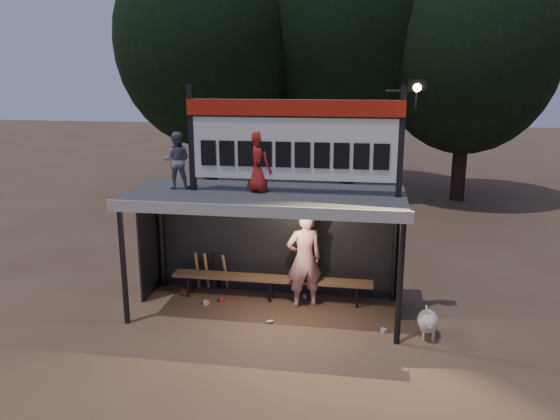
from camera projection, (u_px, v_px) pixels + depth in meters
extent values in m
plane|color=brown|center=(266.00, 311.00, 10.40)|extent=(80.00, 80.00, 0.00)
imported|color=white|center=(304.00, 259.00, 10.42)|extent=(0.83, 0.71, 1.93)
imported|color=slate|center=(177.00, 160.00, 10.05)|extent=(0.57, 0.47, 1.05)
imported|color=#AC1F1A|center=(258.00, 161.00, 9.77)|extent=(0.65, 0.61, 1.12)
cube|color=#3D3D3F|center=(266.00, 196.00, 9.86)|extent=(5.00, 2.00, 0.12)
cube|color=#BCB7AE|center=(254.00, 211.00, 8.89)|extent=(5.10, 0.06, 0.20)
cylinder|color=black|center=(123.00, 266.00, 9.65)|extent=(0.10, 0.10, 2.20)
cylinder|color=black|center=(400.00, 282.00, 8.90)|extent=(0.10, 0.10, 2.20)
cylinder|color=black|center=(161.00, 237.00, 11.38)|extent=(0.10, 0.10, 2.20)
cylinder|color=black|center=(395.00, 248.00, 10.62)|extent=(0.10, 0.10, 2.20)
cube|color=black|center=(275.00, 241.00, 11.09)|extent=(5.00, 0.04, 2.20)
cube|color=black|center=(149.00, 242.00, 11.01)|extent=(0.04, 1.00, 2.20)
cube|color=black|center=(402.00, 255.00, 10.22)|extent=(0.04, 1.00, 2.20)
cylinder|color=black|center=(275.00, 190.00, 10.84)|extent=(5.00, 0.06, 0.06)
cube|color=black|center=(192.00, 138.00, 9.82)|extent=(0.10, 0.10, 1.90)
cube|color=black|center=(401.00, 142.00, 9.24)|extent=(0.10, 0.10, 1.90)
cube|color=white|center=(293.00, 140.00, 9.53)|extent=(3.80, 0.08, 1.40)
cube|color=#B41D0C|center=(293.00, 108.00, 9.35)|extent=(3.80, 0.04, 0.28)
cube|color=black|center=(293.00, 117.00, 9.38)|extent=(3.80, 0.02, 0.03)
cube|color=black|center=(208.00, 153.00, 9.79)|extent=(0.27, 0.03, 0.45)
cube|color=black|center=(227.00, 153.00, 9.73)|extent=(0.27, 0.03, 0.45)
cube|color=black|center=(245.00, 154.00, 9.68)|extent=(0.27, 0.03, 0.45)
cube|color=black|center=(264.00, 154.00, 9.63)|extent=(0.27, 0.03, 0.45)
cube|color=black|center=(283.00, 155.00, 9.57)|extent=(0.27, 0.03, 0.45)
cube|color=black|center=(302.00, 155.00, 9.52)|extent=(0.27, 0.03, 0.45)
cube|color=black|center=(322.00, 155.00, 9.47)|extent=(0.27, 0.03, 0.45)
cube|color=black|center=(341.00, 156.00, 9.41)|extent=(0.27, 0.03, 0.45)
cube|color=black|center=(361.00, 156.00, 9.36)|extent=(0.27, 0.03, 0.45)
cube|color=black|center=(381.00, 157.00, 9.31)|extent=(0.27, 0.03, 0.45)
cylinder|color=black|center=(401.00, 91.00, 9.04)|extent=(0.50, 0.04, 0.04)
cylinder|color=black|center=(416.00, 100.00, 9.04)|extent=(0.04, 0.04, 0.30)
cube|color=black|center=(417.00, 85.00, 8.93)|extent=(0.30, 0.22, 0.18)
sphere|color=#FFD88C|center=(417.00, 88.00, 8.86)|extent=(0.14, 0.14, 0.14)
cube|color=brown|center=(271.00, 279.00, 10.82)|extent=(4.00, 0.35, 0.06)
cylinder|color=black|center=(188.00, 286.00, 11.03)|extent=(0.05, 0.05, 0.45)
cylinder|color=black|center=(191.00, 282.00, 11.26)|extent=(0.05, 0.05, 0.45)
cylinder|color=black|center=(270.00, 291.00, 10.76)|extent=(0.05, 0.05, 0.45)
cylinder|color=black|center=(272.00, 287.00, 10.99)|extent=(0.05, 0.05, 0.45)
cylinder|color=black|center=(357.00, 297.00, 10.49)|extent=(0.05, 0.05, 0.45)
cylinder|color=black|center=(357.00, 292.00, 10.72)|extent=(0.05, 0.05, 0.45)
cylinder|color=black|center=(210.00, 144.00, 20.15)|extent=(0.50, 0.50, 3.74)
ellipsoid|color=black|center=(207.00, 41.00, 19.27)|extent=(6.46, 6.46, 7.48)
cylinder|color=black|center=(348.00, 137.00, 20.75)|extent=(0.50, 0.50, 4.18)
ellipsoid|color=black|center=(351.00, 24.00, 19.76)|extent=(7.22, 7.22, 8.36)
cylinder|color=black|center=(460.00, 151.00, 19.24)|extent=(0.50, 0.50, 3.52)
ellipsoid|color=black|center=(468.00, 50.00, 18.41)|extent=(6.08, 6.08, 7.04)
ellipsoid|color=beige|center=(428.00, 321.00, 9.36)|extent=(0.36, 0.58, 0.36)
sphere|color=beige|center=(430.00, 323.00, 9.07)|extent=(0.22, 0.22, 0.22)
cone|color=beige|center=(430.00, 327.00, 8.98)|extent=(0.10, 0.10, 0.10)
cone|color=silver|center=(427.00, 318.00, 9.04)|extent=(0.06, 0.06, 0.07)
cone|color=beige|center=(434.00, 319.00, 9.02)|extent=(0.06, 0.06, 0.07)
cylinder|color=beige|center=(423.00, 335.00, 9.25)|extent=(0.05, 0.05, 0.18)
cylinder|color=beige|center=(433.00, 336.00, 9.22)|extent=(0.05, 0.05, 0.18)
cylinder|color=silver|center=(422.00, 326.00, 9.59)|extent=(0.05, 0.05, 0.18)
cylinder|color=beige|center=(431.00, 326.00, 9.57)|extent=(0.05, 0.05, 0.18)
cylinder|color=beige|center=(426.00, 310.00, 9.63)|extent=(0.04, 0.16, 0.14)
cylinder|color=#8D6442|center=(197.00, 270.00, 11.34)|extent=(0.07, 0.27, 0.84)
cylinder|color=#9F704A|center=(207.00, 271.00, 11.31)|extent=(0.07, 0.30, 0.83)
cylinder|color=black|center=(216.00, 271.00, 11.27)|extent=(0.08, 0.33, 0.83)
cylinder|color=olive|center=(225.00, 272.00, 11.24)|extent=(0.09, 0.35, 0.82)
cube|color=red|center=(221.00, 300.00, 10.83)|extent=(0.12, 0.12, 0.08)
cylinder|color=#ACACB1|center=(270.00, 322.00, 9.88)|extent=(0.14, 0.11, 0.07)
cube|color=silver|center=(206.00, 303.00, 10.69)|extent=(0.12, 0.10, 0.08)
cylinder|color=red|center=(184.00, 291.00, 11.30)|extent=(0.13, 0.08, 0.07)
cube|color=#AEAEB3|center=(384.00, 330.00, 9.53)|extent=(0.12, 0.12, 0.08)
cylinder|color=beige|center=(305.00, 296.00, 11.03)|extent=(0.09, 0.13, 0.07)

